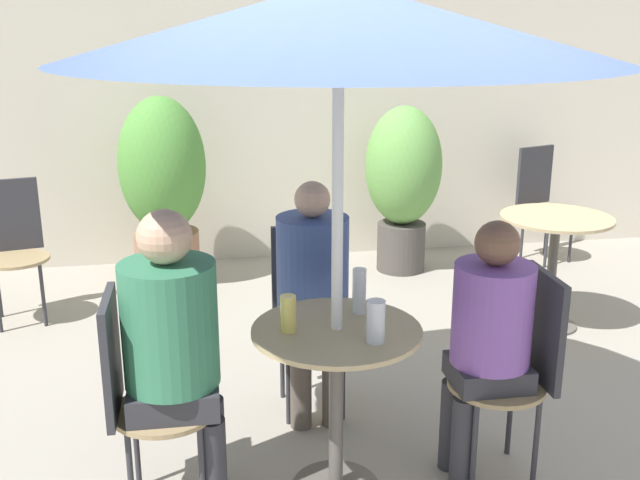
{
  "coord_description": "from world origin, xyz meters",
  "views": [
    {
      "loc": [
        -0.73,
        -2.74,
        1.92
      ],
      "look_at": [
        -0.21,
        0.36,
        0.98
      ],
      "focal_mm": 42.0,
      "sensor_mm": 36.0,
      "label": 1
    }
  ],
  "objects_px": {
    "beer_glass_1": "(376,321)",
    "beer_glass_2": "(359,291)",
    "potted_plant_1": "(403,178)",
    "bistro_chair_3": "(14,239)",
    "seated_person_0": "(488,330)",
    "bistro_chair_4": "(541,194)",
    "potted_plant_0": "(163,183)",
    "cafe_table_far": "(554,244)",
    "beer_glass_0": "(288,314)",
    "umbrella": "(339,22)",
    "bistro_chair_0": "(521,359)",
    "bistro_chair_2": "(137,387)",
    "bistro_chair_1": "(309,302)",
    "seated_person_2": "(175,340)",
    "seated_person_1": "(313,282)",
    "cafe_table_near": "(336,369)"
  },
  "relations": [
    {
      "from": "seated_person_0",
      "to": "bistro_chair_0",
      "type": "bearing_deg",
      "value": 90.0
    },
    {
      "from": "cafe_table_far",
      "to": "potted_plant_1",
      "type": "height_order",
      "value": "potted_plant_1"
    },
    {
      "from": "seated_person_1",
      "to": "beer_glass_1",
      "type": "relative_size",
      "value": 7.17
    },
    {
      "from": "cafe_table_near",
      "to": "potted_plant_0",
      "type": "relative_size",
      "value": 0.53
    },
    {
      "from": "seated_person_2",
      "to": "bistro_chair_4",
      "type": "bearing_deg",
      "value": -44.66
    },
    {
      "from": "bistro_chair_1",
      "to": "seated_person_2",
      "type": "relative_size",
      "value": 0.74
    },
    {
      "from": "cafe_table_far",
      "to": "bistro_chair_0",
      "type": "bearing_deg",
      "value": -120.75
    },
    {
      "from": "umbrella",
      "to": "seated_person_2",
      "type": "bearing_deg",
      "value": 179.49
    },
    {
      "from": "cafe_table_far",
      "to": "potted_plant_1",
      "type": "bearing_deg",
      "value": 116.77
    },
    {
      "from": "seated_person_1",
      "to": "beer_glass_0",
      "type": "height_order",
      "value": "seated_person_1"
    },
    {
      "from": "bistro_chair_2",
      "to": "seated_person_0",
      "type": "xyz_separation_m",
      "value": [
        1.43,
        -0.01,
        0.14
      ]
    },
    {
      "from": "bistro_chair_3",
      "to": "umbrella",
      "type": "bearing_deg",
      "value": -64.62
    },
    {
      "from": "bistro_chair_1",
      "to": "beer_glass_2",
      "type": "relative_size",
      "value": 4.77
    },
    {
      "from": "bistro_chair_1",
      "to": "potted_plant_0",
      "type": "height_order",
      "value": "potted_plant_0"
    },
    {
      "from": "beer_glass_2",
      "to": "beer_glass_0",
      "type": "bearing_deg",
      "value": -155.76
    },
    {
      "from": "bistro_chair_0",
      "to": "potted_plant_1",
      "type": "distance_m",
      "value": 2.78
    },
    {
      "from": "bistro_chair_0",
      "to": "seated_person_2",
      "type": "relative_size",
      "value": 0.74
    },
    {
      "from": "bistro_chair_0",
      "to": "umbrella",
      "type": "relative_size",
      "value": 0.45
    },
    {
      "from": "beer_glass_2",
      "to": "potted_plant_1",
      "type": "distance_m",
      "value": 2.76
    },
    {
      "from": "bistro_chair_2",
      "to": "bistro_chair_3",
      "type": "distance_m",
      "value": 2.41
    },
    {
      "from": "bistro_chair_0",
      "to": "seated_person_2",
      "type": "distance_m",
      "value": 1.44
    },
    {
      "from": "bistro_chair_3",
      "to": "seated_person_0",
      "type": "distance_m",
      "value": 3.25
    },
    {
      "from": "beer_glass_2",
      "to": "umbrella",
      "type": "height_order",
      "value": "umbrella"
    },
    {
      "from": "potted_plant_0",
      "to": "bistro_chair_2",
      "type": "bearing_deg",
      "value": -90.58
    },
    {
      "from": "bistro_chair_3",
      "to": "beer_glass_1",
      "type": "height_order",
      "value": "bistro_chair_3"
    },
    {
      "from": "bistro_chair_2",
      "to": "beer_glass_0",
      "type": "relative_size",
      "value": 6.22
    },
    {
      "from": "beer_glass_2",
      "to": "bistro_chair_0",
      "type": "bearing_deg",
      "value": -13.13
    },
    {
      "from": "bistro_chair_3",
      "to": "seated_person_0",
      "type": "height_order",
      "value": "seated_person_0"
    },
    {
      "from": "beer_glass_2",
      "to": "potted_plant_0",
      "type": "relative_size",
      "value": 0.14
    },
    {
      "from": "cafe_table_far",
      "to": "bistro_chair_1",
      "type": "distance_m",
      "value": 1.82
    },
    {
      "from": "cafe_table_far",
      "to": "bistro_chair_1",
      "type": "height_order",
      "value": "bistro_chair_1"
    },
    {
      "from": "bistro_chair_3",
      "to": "beer_glass_0",
      "type": "height_order",
      "value": "bistro_chair_3"
    },
    {
      "from": "bistro_chair_1",
      "to": "seated_person_0",
      "type": "xyz_separation_m",
      "value": [
        0.63,
        -0.8,
        0.14
      ]
    },
    {
      "from": "seated_person_0",
      "to": "beer_glass_1",
      "type": "distance_m",
      "value": 0.55
    },
    {
      "from": "beer_glass_0",
      "to": "umbrella",
      "type": "relative_size",
      "value": 0.07
    },
    {
      "from": "potted_plant_0",
      "to": "umbrella",
      "type": "xyz_separation_m",
      "value": [
        0.76,
        -2.73,
        1.14
      ]
    },
    {
      "from": "bistro_chair_3",
      "to": "potted_plant_0",
      "type": "height_order",
      "value": "potted_plant_0"
    },
    {
      "from": "cafe_table_far",
      "to": "beer_glass_2",
      "type": "bearing_deg",
      "value": -139.24
    },
    {
      "from": "potted_plant_1",
      "to": "umbrella",
      "type": "height_order",
      "value": "umbrella"
    },
    {
      "from": "bistro_chair_3",
      "to": "seated_person_0",
      "type": "xyz_separation_m",
      "value": [
        2.35,
        -2.24,
        0.14
      ]
    },
    {
      "from": "beer_glass_1",
      "to": "beer_glass_2",
      "type": "relative_size",
      "value": 0.86
    },
    {
      "from": "bistro_chair_1",
      "to": "seated_person_0",
      "type": "bearing_deg",
      "value": -51.19
    },
    {
      "from": "umbrella",
      "to": "potted_plant_0",
      "type": "bearing_deg",
      "value": 105.62
    },
    {
      "from": "bistro_chair_3",
      "to": "potted_plant_0",
      "type": "xyz_separation_m",
      "value": [
        0.95,
        0.5,
        0.23
      ]
    },
    {
      "from": "seated_person_2",
      "to": "umbrella",
      "type": "height_order",
      "value": "umbrella"
    },
    {
      "from": "bistro_chair_1",
      "to": "bistro_chair_4",
      "type": "bearing_deg",
      "value": 43.4
    },
    {
      "from": "bistro_chair_4",
      "to": "beer_glass_2",
      "type": "distance_m",
      "value": 3.47
    },
    {
      "from": "bistro_chair_4",
      "to": "potted_plant_0",
      "type": "height_order",
      "value": "potted_plant_0"
    },
    {
      "from": "bistro_chair_1",
      "to": "seated_person_1",
      "type": "relative_size",
      "value": 0.77
    },
    {
      "from": "bistro_chair_0",
      "to": "cafe_table_far",
      "type": "bearing_deg",
      "value": 149.77
    }
  ]
}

